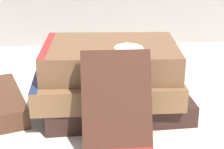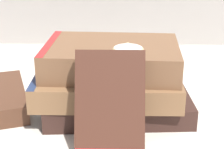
% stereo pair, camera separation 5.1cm
% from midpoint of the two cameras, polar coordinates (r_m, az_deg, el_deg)
% --- Properties ---
extents(ground_plane, '(3.00, 3.00, 0.00)m').
position_cam_midpoint_polar(ground_plane, '(0.61, -0.86, -6.75)').
color(ground_plane, beige).
extents(book_flat_bottom, '(0.24, 0.17, 0.03)m').
position_cam_midpoint_polar(book_flat_bottom, '(0.63, 2.65, -4.07)').
color(book_flat_bottom, '#331E19').
rests_on(book_flat_bottom, ground_plane).
extents(book_flat_middle, '(0.23, 0.16, 0.04)m').
position_cam_midpoint_polar(book_flat_middle, '(0.61, 1.13, -1.35)').
color(book_flat_middle, brown).
rests_on(book_flat_middle, book_flat_bottom).
extents(book_flat_top, '(0.22, 0.16, 0.05)m').
position_cam_midpoint_polar(book_flat_top, '(0.60, 1.84, 2.56)').
color(book_flat_top, brown).
rests_on(book_flat_top, book_flat_middle).
extents(book_leaning_front, '(0.09, 0.07, 0.14)m').
position_cam_midpoint_polar(book_leaning_front, '(0.50, 2.56, -5.05)').
color(book_leaning_front, '#422319').
rests_on(book_leaning_front, ground_plane).
extents(pocket_watch, '(0.05, 0.05, 0.01)m').
position_cam_midpoint_polar(pocket_watch, '(0.57, 5.03, 3.86)').
color(pocket_watch, silver).
rests_on(pocket_watch, book_flat_top).
extents(reading_glasses, '(0.10, 0.06, 0.00)m').
position_cam_midpoint_polar(reading_glasses, '(0.78, -2.55, -0.09)').
color(reading_glasses, '#ADADB2').
rests_on(reading_glasses, ground_plane).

